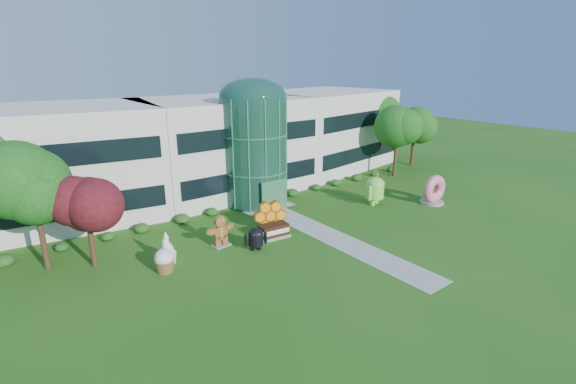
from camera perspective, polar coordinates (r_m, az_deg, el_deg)
ground at (r=31.18m, az=7.81°, el=-6.97°), size 140.00×140.00×0.00m
building at (r=43.68m, az=-8.99°, el=6.49°), size 46.00×15.00×9.30m
atrium at (r=38.57m, az=-4.67°, el=5.58°), size 6.00×6.00×9.80m
walkway at (r=32.48m, az=5.30°, el=-5.81°), size 2.40×20.00×0.04m
tree_red at (r=29.35m, az=-25.60°, el=-3.87°), size 4.00×4.00×6.00m
trees_backdrop at (r=39.54m, az=-5.44°, el=4.81°), size 52.00×8.00×8.40m
android_green at (r=39.46m, az=11.82°, el=0.50°), size 3.14×2.53×3.09m
android_black at (r=29.59m, az=-4.44°, el=-6.19°), size 2.01×1.71×1.93m
donut at (r=41.21m, az=19.23°, el=0.39°), size 2.78×1.49×2.80m
gingerbread at (r=30.44m, az=-9.23°, el=-5.24°), size 2.64×1.22×2.36m
ice_cream_sandwich at (r=31.68m, az=-1.96°, el=-5.35°), size 2.52×1.45×1.07m
honeycomb at (r=32.98m, az=-2.44°, el=-3.39°), size 2.92×1.91×2.16m
froyo at (r=28.79m, az=-16.25°, el=-7.32°), size 1.63×1.63×2.18m
cupcake at (r=27.81m, az=-16.56°, el=-8.96°), size 1.50×1.50×1.56m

